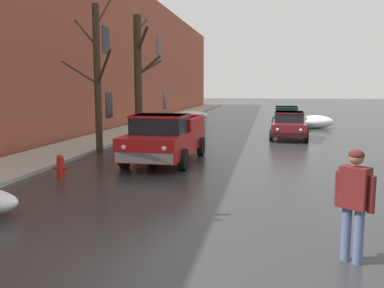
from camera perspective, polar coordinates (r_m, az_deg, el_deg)
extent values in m
plane|color=#2B2B2D|center=(6.39, -7.58, -17.15)|extent=(200.00, 200.00, 0.00)
cube|color=#A8A399|center=(25.09, -9.13, 1.65)|extent=(2.61, 80.00, 0.12)
cube|color=#9E4C38|center=(25.73, -13.27, 13.01)|extent=(0.60, 80.00, 10.27)
cube|color=black|center=(26.74, -11.33, 5.23)|extent=(0.08, 1.10, 1.60)
cube|color=black|center=(40.37, -3.77, 5.92)|extent=(0.08, 1.10, 1.60)
cube|color=black|center=(26.66, -11.75, 13.80)|extent=(0.08, 1.10, 1.60)
cube|color=black|center=(38.57, -4.60, 13.31)|extent=(0.08, 1.10, 1.60)
ellipsoid|color=white|center=(28.81, 16.55, 2.93)|extent=(2.34, 1.50, 0.86)
ellipsoid|color=white|center=(28.51, 15.77, 2.62)|extent=(0.67, 0.56, 0.56)
ellipsoid|color=white|center=(34.61, 0.01, 3.91)|extent=(2.65, 1.04, 0.74)
ellipsoid|color=white|center=(34.74, -0.42, 3.83)|extent=(0.75, 0.63, 0.63)
cylinder|color=#382B1E|center=(17.36, -12.81, 8.54)|extent=(0.28, 0.28, 5.96)
cylinder|color=#382B1E|center=(17.26, -15.10, 9.41)|extent=(1.21, 0.83, 0.93)
cylinder|color=#382B1E|center=(17.78, -14.37, 14.52)|extent=(1.06, 0.29, 1.14)
cylinder|color=#382B1E|center=(16.69, -11.99, 10.18)|extent=(1.12, 1.19, 1.37)
cylinder|color=#382B1E|center=(18.31, -11.62, 17.93)|extent=(0.41, 1.63, 1.80)
cylinder|color=#382B1E|center=(22.36, -7.39, 9.01)|extent=(0.41, 0.41, 6.40)
cylinder|color=#382B1E|center=(22.27, -5.91, 10.64)|extent=(1.27, 0.27, 1.09)
cylinder|color=#382B1E|center=(21.93, -6.82, 13.98)|extent=(0.99, 1.09, 1.28)
cylinder|color=#382B1E|center=(23.22, -5.80, 10.41)|extent=(0.86, 2.07, 0.96)
cylinder|color=#382B1E|center=(23.53, -6.86, 15.82)|extent=(0.20, 2.00, 1.00)
cube|color=red|center=(15.21, -3.58, 0.38)|extent=(2.10, 5.24, 0.76)
cube|color=black|center=(14.44, -4.37, 2.78)|extent=(1.78, 1.70, 0.64)
cube|color=red|center=(14.41, -4.38, 3.89)|extent=(1.82, 1.76, 0.08)
cube|color=red|center=(15.93, 0.65, 2.90)|extent=(0.16, 2.49, 0.44)
cube|color=red|center=(16.40, -5.81, 3.00)|extent=(0.16, 2.49, 0.44)
cube|color=red|center=(17.60, -1.40, 3.36)|extent=(1.88, 0.14, 0.44)
cube|color=#B7B7BC|center=(12.83, -6.57, -1.92)|extent=(1.88, 0.16, 0.32)
sphere|color=white|center=(12.56, -3.86, -0.62)|extent=(0.16, 0.16, 0.16)
sphere|color=white|center=(12.96, -9.35, -0.45)|extent=(0.16, 0.16, 0.16)
cylinder|color=black|center=(13.52, -1.19, -2.15)|extent=(0.24, 0.72, 0.72)
cylinder|color=black|center=(14.11, -9.20, -1.84)|extent=(0.24, 0.72, 0.72)
cylinder|color=black|center=(16.54, 1.23, -0.34)|extent=(0.24, 0.72, 0.72)
cylinder|color=black|center=(17.02, -5.46, -0.14)|extent=(0.24, 0.72, 0.72)
cube|color=maroon|center=(22.46, 13.11, 2.22)|extent=(1.81, 4.13, 0.60)
cube|color=black|center=(22.62, 13.15, 3.68)|extent=(1.51, 2.17, 0.52)
cube|color=maroon|center=(22.60, 13.17, 4.26)|extent=(1.54, 2.21, 0.06)
cube|color=black|center=(20.50, 13.14, 1.20)|extent=(1.64, 0.18, 0.22)
cube|color=black|center=(24.46, 13.05, 2.23)|extent=(1.64, 0.18, 0.22)
cylinder|color=black|center=(21.26, 15.42, 1.02)|extent=(0.20, 0.61, 0.60)
cylinder|color=black|center=(21.24, 10.81, 1.16)|extent=(0.20, 0.61, 0.60)
cylinder|color=black|center=(23.77, 15.12, 1.72)|extent=(0.20, 0.61, 0.60)
cylinder|color=black|center=(23.75, 11.00, 1.84)|extent=(0.20, 0.61, 0.60)
sphere|color=silver|center=(20.46, 14.69, 1.87)|extent=(0.14, 0.14, 0.14)
sphere|color=silver|center=(20.44, 11.65, 1.96)|extent=(0.14, 0.14, 0.14)
cube|color=#1E5633|center=(28.77, 12.78, 3.40)|extent=(1.74, 3.98, 0.60)
cube|color=black|center=(28.94, 12.81, 4.53)|extent=(1.47, 2.08, 0.52)
cube|color=#1E5633|center=(28.93, 12.82, 4.99)|extent=(1.50, 2.13, 0.06)
cube|color=black|center=(26.87, 12.84, 2.72)|extent=(1.62, 0.16, 0.22)
cube|color=black|center=(30.71, 12.71, 3.32)|extent=(1.62, 0.16, 0.22)
cylinder|color=black|center=(27.61, 14.56, 2.54)|extent=(0.19, 0.60, 0.60)
cylinder|color=black|center=(27.58, 11.04, 2.64)|extent=(0.19, 0.60, 0.60)
cylinder|color=black|center=(30.04, 14.34, 2.95)|extent=(0.19, 0.60, 0.60)
cylinder|color=black|center=(30.01, 11.10, 3.04)|extent=(0.19, 0.60, 0.60)
sphere|color=silver|center=(26.84, 14.00, 3.23)|extent=(0.14, 0.14, 0.14)
sphere|color=silver|center=(26.82, 11.70, 3.30)|extent=(0.14, 0.14, 0.14)
cylinder|color=slate|center=(7.05, 20.35, -11.40)|extent=(0.21, 0.21, 0.86)
cylinder|color=slate|center=(6.97, 21.85, -11.70)|extent=(0.21, 0.21, 0.86)
cube|color=#5B1919|center=(6.80, 21.40, -5.57)|extent=(0.49, 0.46, 0.64)
cylinder|color=#5B1919|center=(6.93, 19.43, -5.75)|extent=(0.15, 0.15, 0.56)
cylinder|color=#5B1919|center=(6.71, 23.39, -6.37)|extent=(0.15, 0.15, 0.56)
sphere|color=#8E664C|center=(6.72, 21.60, -1.74)|extent=(0.22, 0.22, 0.22)
ellipsoid|color=#4C1919|center=(6.71, 21.61, -1.42)|extent=(0.23, 0.23, 0.17)
cylinder|color=beige|center=(6.90, 23.26, -5.32)|extent=(0.11, 0.11, 0.11)
cylinder|color=silver|center=(6.88, 23.29, -4.81)|extent=(0.12, 0.12, 0.02)
cylinder|color=#B21E19|center=(13.01, -17.55, -3.29)|extent=(0.22, 0.22, 0.55)
sphere|color=#B21E19|center=(12.96, -17.61, -1.86)|extent=(0.21, 0.21, 0.21)
cylinder|color=#B21E19|center=(13.08, -18.18, -3.13)|extent=(0.10, 0.09, 0.09)
cylinder|color=#B21E19|center=(12.93, -16.93, -3.20)|extent=(0.10, 0.09, 0.09)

